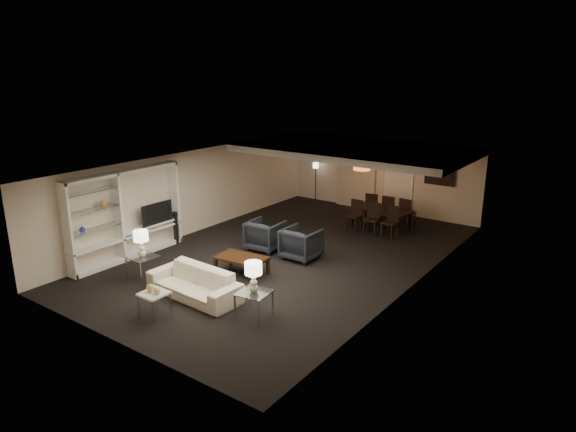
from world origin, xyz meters
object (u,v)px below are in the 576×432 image
Objects in this scene: sofa at (194,283)px; chair_fr at (408,212)px; armchair_right at (301,244)px; chair_nm at (371,219)px; vase_amber at (103,203)px; pendant_light at (362,166)px; floor_speaker at (176,228)px; floor_lamp at (316,182)px; chair_nr at (390,222)px; chair_nl at (354,216)px; coffee_table at (242,265)px; table_lamp_right at (253,277)px; marble_table at (155,304)px; chair_fm at (390,209)px; vase_blue at (82,229)px; armchair_left at (265,235)px; side_table_left at (143,268)px; side_table_right at (254,305)px; table_lamp_left at (141,244)px; television at (155,213)px; dining_table at (381,219)px; chair_fl at (373,206)px.

chair_fr is at bearing 79.20° from sofa.
chair_nm is (0.55, 2.95, 0.05)m from armchair_right.
vase_amber is (-3.73, -3.25, 1.23)m from armchair_right.
floor_speaker is (-3.46, -4.58, -1.45)m from pendant_light.
chair_nr is at bearing -28.95° from floor_lamp.
coffee_table is at bearing -95.44° from chair_nl.
table_lamp_right is 1.24× the size of marble_table.
armchair_right reaches higher than coffee_table.
chair_fm is at bearing 60.31° from vase_amber.
vase_blue is 8.09m from chair_nm.
sofa is 2.38× the size of chair_nl.
side_table_left is at bearing 67.36° from armchair_left.
side_table_right is 3.45m from table_lamp_left.
television reaches higher than floor_speaker.
chair_nl is at bearing -38.11° from television.
table_lamp_right is at bearing 6.87° from vase_blue.
coffee_table is 7.22× the size of vase_amber.
table_lamp_right is 3.99× the size of vase_blue.
marble_table is 7.38m from chair_nl.
chair_fm is (0.00, 0.65, 0.15)m from dining_table.
coffee_table is 3.06m from floor_speaker.
side_table_right is 3.86× the size of vase_blue.
side_table_left is 1.77m from vase_blue.
armchair_right is at bearing 79.36° from chair_fm.
floor_lamp is at bearing -18.54° from chair_fm.
floor_speaker is at bearing -134.07° from chair_nr.
floor_speaker is at bearing 168.46° from coffee_table.
side_table_right is 0.61× the size of television.
chair_fr is at bearing -13.05° from floor_lamp.
floor_lamp is at bearing 148.52° from pendant_light.
floor_lamp is at bearing 94.02° from table_lamp_left.
chair_nm is at bearing 81.14° from marble_table.
side_table_left is at bearing -177.78° from sofa.
table_lamp_left is 6.88m from chair_nm.
dining_table is at bearing -120.06° from armchair_left.
table_lamp_left is 1.24× the size of marble_table.
vase_blue reaches higher than side_table_left.
floor_speaker reaches higher than sofa.
table_lamp_left is 0.68× the size of chair_fl.
television is (-3.10, 1.60, 0.71)m from sofa.
chair_fr is 4.16m from floor_lamp.
chair_nr is (1.20, 0.00, 0.00)m from chair_nl.
chair_fm reaches higher than side_table_right.
pendant_light is 0.23× the size of sofa.
chair_nm is at bearing 49.80° from floor_speaker.
chair_fm is (1.15, 7.55, 0.14)m from sofa.
floor_speaker is at bearing 145.72° from sofa.
table_lamp_left is 1.00× the size of table_lamp_right.
television reaches higher than table_lamp_left.
marble_table is (1.70, -1.10, -0.03)m from side_table_left.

